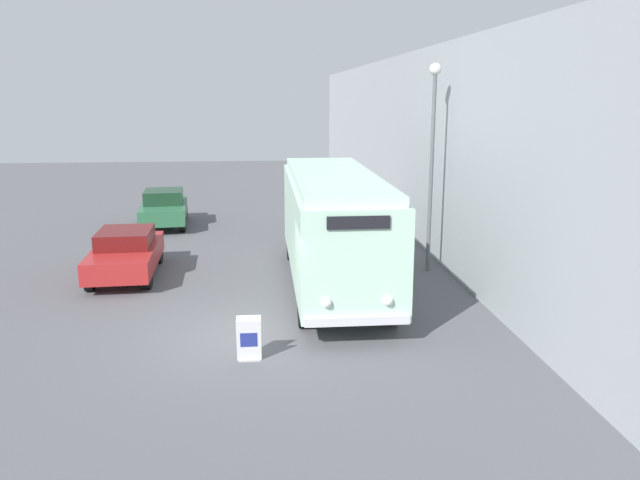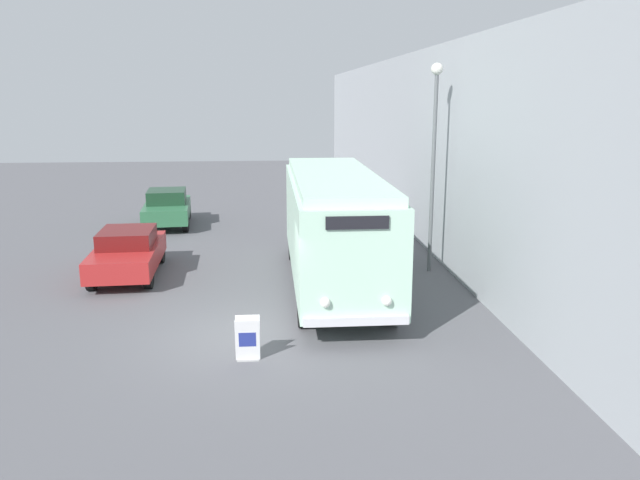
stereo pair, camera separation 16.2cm
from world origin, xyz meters
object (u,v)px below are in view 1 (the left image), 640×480
Objects in this scene: vintage_bus at (333,223)px; sign_board at (249,340)px; parked_car_mid at (164,208)px; streetlamp at (433,139)px; parked_car_near at (126,253)px.

sign_board is at bearing -114.97° from vintage_bus.
vintage_bus reaches higher than sign_board.
vintage_bus is at bearing -61.37° from parked_car_mid.
streetlamp is (5.53, 6.43, 3.69)m from sign_board.
streetlamp is 1.47× the size of parked_car_near.
vintage_bus is 6.53m from parked_car_near.
vintage_bus is at bearing 65.03° from sign_board.
parked_car_mid is at bearing 140.02° from streetlamp.
vintage_bus is 2.19× the size of parked_car_mid.
parked_car_near is at bearing 165.18° from vintage_bus.
sign_board is at bearing -130.72° from streetlamp.
parked_car_near is (-9.40, 0.26, -3.41)m from streetlamp.
parked_car_mid is at bearing 123.80° from vintage_bus.
streetlamp is (3.18, 1.38, 2.27)m from vintage_bus.
vintage_bus reaches higher than parked_car_near.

